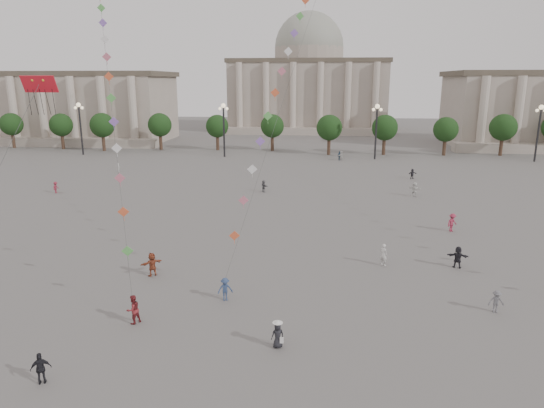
# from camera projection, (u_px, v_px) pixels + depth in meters

# --- Properties ---
(ground) EXTENTS (360.00, 360.00, 0.00)m
(ground) POSITION_uv_depth(u_px,v_px,m) (242.00, 336.00, 29.25)
(ground) COLOR #5D5B58
(ground) RESTS_ON ground
(hall_west) EXTENTS (84.00, 26.22, 17.20)m
(hall_west) POSITION_uv_depth(u_px,v_px,m) (13.00, 107.00, 125.04)
(hall_west) COLOR gray
(hall_west) RESTS_ON ground
(hall_central) EXTENTS (48.30, 34.30, 35.50)m
(hall_central) POSITION_uv_depth(u_px,v_px,m) (308.00, 83.00, 150.31)
(hall_central) COLOR gray
(hall_central) RESTS_ON ground
(tree_row) EXTENTS (137.12, 5.12, 8.00)m
(tree_row) POSITION_uv_depth(u_px,v_px,m) (301.00, 127.00, 103.12)
(tree_row) COLOR #3D291E
(tree_row) RESTS_ON ground
(lamp_post_far_west) EXTENTS (2.00, 0.90, 10.65)m
(lamp_post_far_west) POSITION_uv_depth(u_px,v_px,m) (80.00, 119.00, 99.33)
(lamp_post_far_west) COLOR #262628
(lamp_post_far_west) RESTS_ON ground
(lamp_post_mid_west) EXTENTS (2.00, 0.90, 10.65)m
(lamp_post_mid_west) POSITION_uv_depth(u_px,v_px,m) (224.00, 120.00, 96.39)
(lamp_post_mid_west) COLOR #262628
(lamp_post_mid_west) RESTS_ON ground
(lamp_post_mid_east) EXTENTS (2.00, 0.90, 10.65)m
(lamp_post_mid_east) POSITION_uv_depth(u_px,v_px,m) (377.00, 121.00, 93.45)
(lamp_post_mid_east) COLOR #262628
(lamp_post_mid_east) RESTS_ON ground
(lamp_post_far_east) EXTENTS (2.00, 0.90, 10.65)m
(lamp_post_far_east) POSITION_uv_depth(u_px,v_px,m) (539.00, 123.00, 90.51)
(lamp_post_far_east) COLOR #262628
(lamp_post_far_east) RESTS_ON ground
(person_crowd_0) EXTENTS (1.00, 1.03, 1.73)m
(person_crowd_0) POSITION_uv_depth(u_px,v_px,m) (339.00, 156.00, 93.81)
(person_crowd_0) COLOR #304F6C
(person_crowd_0) RESTS_ON ground
(person_crowd_2) EXTENTS (0.67, 1.07, 1.58)m
(person_crowd_2) POSITION_uv_depth(u_px,v_px,m) (56.00, 187.00, 66.34)
(person_crowd_2) COLOR maroon
(person_crowd_2) RESTS_ON ground
(person_crowd_3) EXTENTS (1.78, 0.88, 1.83)m
(person_crowd_3) POSITION_uv_depth(u_px,v_px,m) (458.00, 257.00, 39.72)
(person_crowd_3) COLOR #232227
(person_crowd_3) RESTS_ON ground
(person_crowd_4) EXTENTS (1.18, 1.75, 1.81)m
(person_crowd_4) POSITION_uv_depth(u_px,v_px,m) (341.00, 156.00, 93.76)
(person_crowd_4) COLOR silver
(person_crowd_4) RESTS_ON ground
(person_crowd_6) EXTENTS (1.02, 0.60, 1.56)m
(person_crowd_6) POSITION_uv_depth(u_px,v_px,m) (496.00, 301.00, 32.05)
(person_crowd_6) COLOR slate
(person_crowd_6) RESTS_ON ground
(person_crowd_7) EXTENTS (1.83, 1.15, 1.89)m
(person_crowd_7) POSITION_uv_depth(u_px,v_px,m) (414.00, 189.00, 64.44)
(person_crowd_7) COLOR silver
(person_crowd_7) RESTS_ON ground
(person_crowd_8) EXTENTS (1.39, 1.29, 1.88)m
(person_crowd_8) POSITION_uv_depth(u_px,v_px,m) (452.00, 223.00, 49.33)
(person_crowd_8) COLOR #9C2A43
(person_crowd_8) RESTS_ON ground
(person_crowd_9) EXTENTS (1.53, 1.03, 1.58)m
(person_crowd_9) POSITION_uv_depth(u_px,v_px,m) (412.00, 174.00, 75.99)
(person_crowd_9) COLOR #232227
(person_crowd_9) RESTS_ON ground
(person_crowd_10) EXTENTS (0.58, 0.65, 1.49)m
(person_crowd_10) POSITION_uv_depth(u_px,v_px,m) (119.00, 168.00, 81.60)
(person_crowd_10) COLOR silver
(person_crowd_10) RESTS_ON ground
(person_crowd_12) EXTENTS (1.28, 1.52, 1.64)m
(person_crowd_12) POSITION_uv_depth(u_px,v_px,m) (264.00, 186.00, 66.97)
(person_crowd_12) COLOR #57575B
(person_crowd_12) RESTS_ON ground
(person_crowd_13) EXTENTS (0.81, 0.80, 1.88)m
(person_crowd_13) POSITION_uv_depth(u_px,v_px,m) (384.00, 255.00, 40.23)
(person_crowd_13) COLOR silver
(person_crowd_13) RESTS_ON ground
(tourist_2) EXTENTS (1.68, 1.61, 1.90)m
(tourist_2) POSITION_uv_depth(u_px,v_px,m) (152.00, 264.00, 38.09)
(tourist_2) COLOR brown
(tourist_2) RESTS_ON ground
(tourist_4) EXTENTS (1.08, 0.81, 1.70)m
(tourist_4) POSITION_uv_depth(u_px,v_px,m) (41.00, 368.00, 24.47)
(tourist_4) COLOR black
(tourist_4) RESTS_ON ground
(kite_flyer_0) EXTENTS (1.12, 1.17, 1.90)m
(kite_flyer_0) POSITION_uv_depth(u_px,v_px,m) (133.00, 309.00, 30.57)
(kite_flyer_0) COLOR maroon
(kite_flyer_0) RESTS_ON ground
(kite_flyer_1) EXTENTS (1.23, 0.96, 1.67)m
(kite_flyer_1) POSITION_uv_depth(u_px,v_px,m) (225.00, 289.00, 33.82)
(kite_flyer_1) COLOR navy
(kite_flyer_1) RESTS_ON ground
(hat_person) EXTENTS (0.88, 0.75, 1.69)m
(hat_person) POSITION_uv_depth(u_px,v_px,m) (278.00, 334.00, 27.81)
(hat_person) COLOR black
(hat_person) RESTS_ON ground
(dragon_kite) EXTENTS (2.20, 5.79, 17.29)m
(dragon_kite) POSITION_uv_depth(u_px,v_px,m) (40.00, 97.00, 30.05)
(dragon_kite) COLOR red
(dragon_kite) RESTS_ON ground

